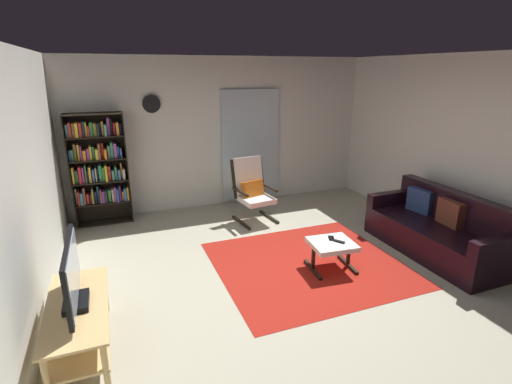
# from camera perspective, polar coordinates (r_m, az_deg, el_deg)

# --- Properties ---
(ground_plane) EXTENTS (7.02, 7.02, 0.00)m
(ground_plane) POSITION_cam_1_polar(r_m,az_deg,el_deg) (4.75, 5.82, -12.35)
(ground_plane) COLOR #B0AB93
(wall_back) EXTENTS (5.60, 0.06, 2.60)m
(wall_back) POSITION_cam_1_polar(r_m,az_deg,el_deg) (6.90, -4.86, 8.75)
(wall_back) COLOR silver
(wall_back) RESTS_ON ground
(wall_left) EXTENTS (0.06, 6.00, 2.60)m
(wall_left) POSITION_cam_1_polar(r_m,az_deg,el_deg) (3.87, -31.90, -1.12)
(wall_left) COLOR silver
(wall_left) RESTS_ON ground
(wall_right) EXTENTS (0.06, 6.00, 2.60)m
(wall_right) POSITION_cam_1_polar(r_m,az_deg,el_deg) (5.97, 30.13, 5.00)
(wall_right) COLOR silver
(wall_right) RESTS_ON ground
(glass_door_panel) EXTENTS (1.10, 0.01, 2.00)m
(glass_door_panel) POSITION_cam_1_polar(r_m,az_deg,el_deg) (7.03, -0.78, 6.91)
(glass_door_panel) COLOR silver
(area_rug) EXTENTS (2.29, 2.14, 0.01)m
(area_rug) POSITION_cam_1_polar(r_m,az_deg,el_deg) (5.02, 7.77, -10.57)
(area_rug) COLOR #A31F16
(area_rug) RESTS_ON ground
(tv_stand) EXTENTS (0.50, 1.23, 0.48)m
(tv_stand) POSITION_cam_1_polar(r_m,az_deg,el_deg) (3.79, -24.81, -16.95)
(tv_stand) COLOR tan
(tv_stand) RESTS_ON ground
(television) EXTENTS (0.20, 0.93, 0.56)m
(television) POSITION_cam_1_polar(r_m,az_deg,el_deg) (3.57, -25.67, -11.31)
(television) COLOR black
(television) RESTS_ON tv_stand
(bookshelf_near_tv) EXTENTS (0.85, 0.30, 1.76)m
(bookshelf_near_tv) POSITION_cam_1_polar(r_m,az_deg,el_deg) (6.47, -22.41, 3.59)
(bookshelf_near_tv) COLOR black
(bookshelf_near_tv) RESTS_ON ground
(leather_sofa) EXTENTS (0.80, 1.92, 0.83)m
(leather_sofa) POSITION_cam_1_polar(r_m,az_deg,el_deg) (5.72, 25.45, -5.27)
(leather_sofa) COLOR black
(leather_sofa) RESTS_ON ground
(lounge_armchair) EXTENTS (0.64, 0.72, 1.02)m
(lounge_armchair) POSITION_cam_1_polar(r_m,az_deg,el_deg) (6.23, -0.57, 0.59)
(lounge_armchair) COLOR black
(lounge_armchair) RESTS_ON ground
(ottoman) EXTENTS (0.56, 0.53, 0.36)m
(ottoman) POSITION_cam_1_polar(r_m,az_deg,el_deg) (4.84, 11.21, -8.01)
(ottoman) COLOR white
(ottoman) RESTS_ON ground
(tv_remote) EXTENTS (0.11, 0.14, 0.02)m
(tv_remote) POSITION_cam_1_polar(r_m,az_deg,el_deg) (4.82, 12.27, -7.21)
(tv_remote) COLOR black
(tv_remote) RESTS_ON ottoman
(cell_phone) EXTENTS (0.12, 0.16, 0.01)m
(cell_phone) POSITION_cam_1_polar(r_m,az_deg,el_deg) (4.90, 11.16, -6.76)
(cell_phone) COLOR black
(cell_phone) RESTS_ON ottoman
(wall_clock) EXTENTS (0.29, 0.03, 0.29)m
(wall_clock) POSITION_cam_1_polar(r_m,az_deg,el_deg) (6.52, -15.31, 12.55)
(wall_clock) COLOR silver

